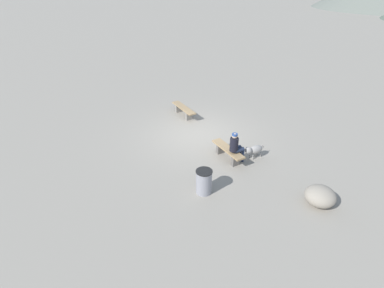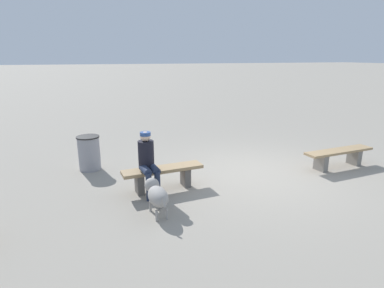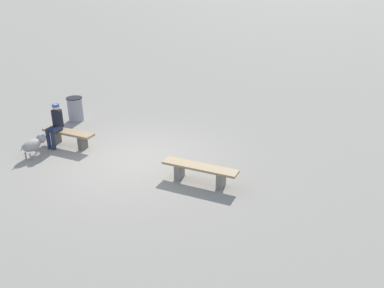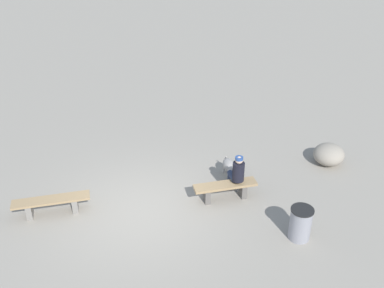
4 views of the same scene
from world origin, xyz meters
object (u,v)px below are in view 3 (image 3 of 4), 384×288
at_px(dog, 34,144).
at_px(trash_bin, 75,109).
at_px(bench_left, 200,171).
at_px(bench_right, 69,135).
at_px(seated_person, 56,122).

height_order(dog, trash_bin, trash_bin).
bearing_deg(dog, trash_bin, 17.27).
xyz_separation_m(bench_left, bench_right, (4.35, -0.10, 0.03)).
bearing_deg(bench_right, trash_bin, -55.48).
bearing_deg(bench_right, dog, 65.52).
relative_size(bench_right, trash_bin, 2.02).
relative_size(bench_right, seated_person, 1.34).
relative_size(seated_person, dog, 1.40).
distance_m(bench_left, trash_bin, 6.00).
bearing_deg(bench_left, trash_bin, -21.77).
bearing_deg(dog, bench_left, -83.73).
height_order(bench_left, dog, dog).
xyz_separation_m(bench_left, seated_person, (4.67, 0.02, 0.41)).
relative_size(seated_person, trash_bin, 1.51).
distance_m(seated_person, dog, 0.90).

